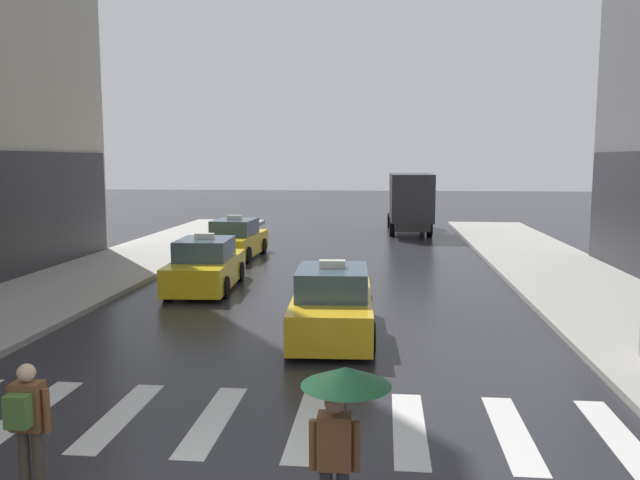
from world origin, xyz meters
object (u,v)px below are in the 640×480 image
at_px(taxi_third, 235,241).
at_px(pedestrian_with_backpack, 27,419).
at_px(taxi_lead, 332,305).
at_px(box_truck, 410,200).
at_px(pedestrian_with_umbrella, 342,406).
at_px(taxi_second, 206,266).

bearing_deg(taxi_third, pedestrian_with_backpack, -84.18).
bearing_deg(taxi_third, taxi_lead, -66.42).
relative_size(box_truck, pedestrian_with_umbrella, 3.91).
height_order(taxi_second, taxi_third, same).
relative_size(taxi_second, box_truck, 0.61).
bearing_deg(taxi_second, box_truck, 66.74).
distance_m(box_truck, pedestrian_with_umbrella, 29.54).
relative_size(taxi_second, pedestrian_with_umbrella, 2.38).
height_order(taxi_third, pedestrian_with_backpack, taxi_third).
distance_m(taxi_third, box_truck, 12.52).
bearing_deg(taxi_second, pedestrian_with_backpack, -83.81).
xyz_separation_m(taxi_lead, taxi_third, (-5.05, 11.57, 0.00)).
relative_size(taxi_third, pedestrian_with_backpack, 2.79).
height_order(taxi_third, pedestrian_with_umbrella, pedestrian_with_umbrella).
xyz_separation_m(taxi_second, pedestrian_with_umbrella, (5.22, -13.08, 0.79)).
relative_size(taxi_lead, taxi_second, 1.00).
bearing_deg(box_truck, taxi_second, -113.26).
distance_m(taxi_lead, box_truck, 21.61).
relative_size(taxi_second, taxi_third, 1.00).
bearing_deg(taxi_second, taxi_lead, -48.34).
xyz_separation_m(taxi_lead, box_truck, (2.59, 21.43, 1.13)).
height_order(taxi_lead, pedestrian_with_umbrella, pedestrian_with_umbrella).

